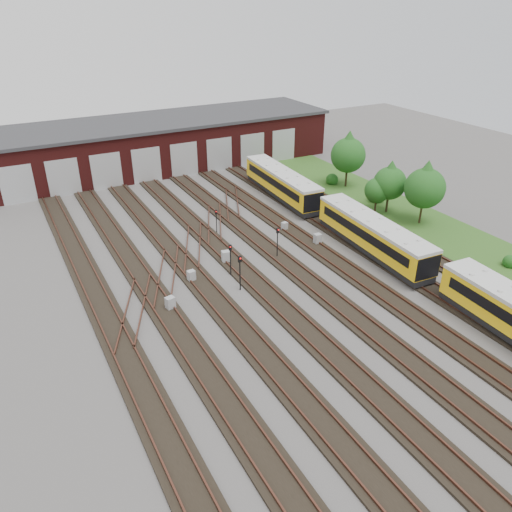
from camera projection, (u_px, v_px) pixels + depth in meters
name	position (u px, v px, depth m)	size (l,w,h in m)	color
ground	(313.00, 309.00, 37.80)	(120.00, 120.00, 0.00)	#474442
track_network	(307.00, 305.00, 38.13)	(30.40, 70.00, 0.33)	black
maintenance_shed	(147.00, 144.00, 67.41)	(51.00, 12.50, 6.35)	#491312
grass_verge	(407.00, 216.00, 53.60)	(8.00, 55.00, 0.05)	#274C19
metro_train	(373.00, 235.00, 45.19)	(3.39, 46.36, 2.94)	black
signal_mast_0	(240.00, 269.00, 39.32)	(0.27, 0.26, 3.08)	black
signal_mast_1	(230.00, 256.00, 41.51)	(0.27, 0.25, 2.87)	black
signal_mast_2	(216.00, 218.00, 49.20)	(0.25, 0.23, 2.45)	black
signal_mast_3	(277.00, 239.00, 44.32)	(0.27, 0.25, 2.94)	black
relay_cabinet_0	(170.00, 304.00, 37.49)	(0.65, 0.54, 1.09)	#9EA1A3
relay_cabinet_1	(226.00, 257.00, 44.07)	(0.69, 0.57, 1.15)	#9EA1A3
relay_cabinet_2	(191.00, 276.00, 41.20)	(0.61, 0.51, 1.01)	#9EA1A3
relay_cabinet_3	(285.00, 227.00, 50.15)	(0.55, 0.46, 0.92)	#9EA1A3
relay_cabinet_4	(317.00, 239.00, 47.37)	(0.65, 0.54, 1.08)	#9EA1A3
tree_0	(348.00, 151.00, 59.94)	(4.20, 4.20, 6.96)	#2D2314
tree_1	(390.00, 179.00, 52.96)	(3.52, 3.52, 5.83)	#2D2314
tree_2	(426.00, 184.00, 49.98)	(4.09, 4.09, 6.77)	#2D2314
tree_3	(378.00, 187.00, 53.28)	(2.71, 2.71, 4.49)	#2D2314
bush_0	(511.00, 260.00, 43.46)	(1.26, 1.26, 1.26)	#154C16
bush_1	(377.00, 194.00, 57.11)	(1.79, 1.79, 1.79)	#154C16
bush_2	(332.00, 178.00, 62.51)	(1.55, 1.55, 1.55)	#154C16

